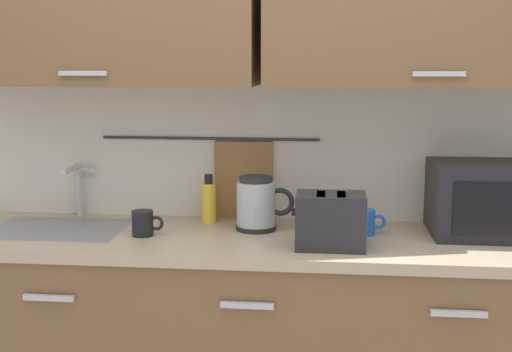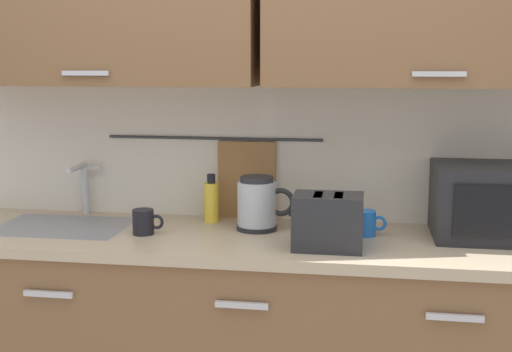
{
  "view_description": "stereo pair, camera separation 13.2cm",
  "coord_description": "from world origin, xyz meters",
  "px_view_note": "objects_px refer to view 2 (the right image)",
  "views": [
    {
      "loc": [
        0.26,
        -2.14,
        1.54
      ],
      "look_at": [
        -0.01,
        0.33,
        1.12
      ],
      "focal_mm": 47.39,
      "sensor_mm": 36.0,
      "label": 1
    },
    {
      "loc": [
        0.39,
        -2.12,
        1.54
      ],
      "look_at": [
        -0.01,
        0.33,
        1.12
      ],
      "focal_mm": 47.39,
      "sensor_mm": 36.0,
      "label": 2
    }
  ],
  "objects_px": {
    "toaster": "(328,221)",
    "mug_by_kettle": "(366,223)",
    "dish_soap_bottle": "(211,201)",
    "mug_near_sink": "(144,222)",
    "microwave": "(498,202)",
    "electric_kettle": "(258,204)"
  },
  "relations": [
    {
      "from": "mug_near_sink",
      "to": "microwave",
      "type": "bearing_deg",
      "value": 7.02
    },
    {
      "from": "dish_soap_bottle",
      "to": "mug_by_kettle",
      "type": "relative_size",
      "value": 1.63
    },
    {
      "from": "microwave",
      "to": "mug_near_sink",
      "type": "relative_size",
      "value": 3.83
    },
    {
      "from": "dish_soap_bottle",
      "to": "mug_by_kettle",
      "type": "distance_m",
      "value": 0.63
    },
    {
      "from": "microwave",
      "to": "mug_near_sink",
      "type": "bearing_deg",
      "value": -172.98
    },
    {
      "from": "electric_kettle",
      "to": "toaster",
      "type": "relative_size",
      "value": 0.89
    },
    {
      "from": "microwave",
      "to": "electric_kettle",
      "type": "bearing_deg",
      "value": -178.71
    },
    {
      "from": "dish_soap_bottle",
      "to": "toaster",
      "type": "distance_m",
      "value": 0.59
    },
    {
      "from": "toaster",
      "to": "mug_by_kettle",
      "type": "xyz_separation_m",
      "value": [
        0.13,
        0.2,
        -0.05
      ]
    },
    {
      "from": "mug_near_sink",
      "to": "toaster",
      "type": "relative_size",
      "value": 0.47
    },
    {
      "from": "mug_near_sink",
      "to": "mug_by_kettle",
      "type": "height_order",
      "value": "same"
    },
    {
      "from": "mug_near_sink",
      "to": "dish_soap_bottle",
      "type": "bearing_deg",
      "value": 49.3
    },
    {
      "from": "toaster",
      "to": "mug_by_kettle",
      "type": "relative_size",
      "value": 2.13
    },
    {
      "from": "microwave",
      "to": "electric_kettle",
      "type": "relative_size",
      "value": 2.03
    },
    {
      "from": "mug_by_kettle",
      "to": "microwave",
      "type": "bearing_deg",
      "value": 5.73
    },
    {
      "from": "dish_soap_bottle",
      "to": "mug_near_sink",
      "type": "height_order",
      "value": "dish_soap_bottle"
    },
    {
      "from": "mug_near_sink",
      "to": "toaster",
      "type": "height_order",
      "value": "toaster"
    },
    {
      "from": "mug_by_kettle",
      "to": "dish_soap_bottle",
      "type": "bearing_deg",
      "value": 168.44
    },
    {
      "from": "microwave",
      "to": "dish_soap_bottle",
      "type": "height_order",
      "value": "microwave"
    },
    {
      "from": "toaster",
      "to": "mug_by_kettle",
      "type": "height_order",
      "value": "toaster"
    },
    {
      "from": "mug_near_sink",
      "to": "mug_by_kettle",
      "type": "distance_m",
      "value": 0.83
    },
    {
      "from": "dish_soap_bottle",
      "to": "toaster",
      "type": "relative_size",
      "value": 0.77
    }
  ]
}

